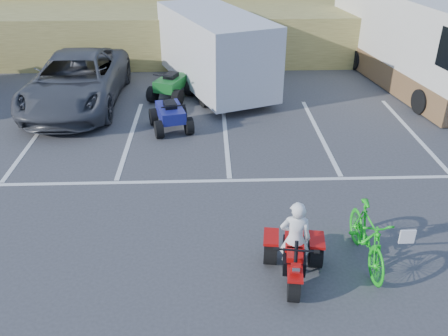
{
  "coord_description": "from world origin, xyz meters",
  "views": [
    {
      "loc": [
        -0.49,
        -7.32,
        5.71
      ],
      "look_at": [
        -0.18,
        1.22,
        1.0
      ],
      "focal_mm": 38.0,
      "sensor_mm": 36.0,
      "label": 1
    }
  ],
  "objects_px": {
    "red_trike_atv": "(292,278)",
    "grey_pickup": "(76,81)",
    "green_dirt_bike": "(367,236)",
    "cargo_trailer": "(215,49)",
    "quad_atv_blue": "(171,129)",
    "quad_atv_green": "(172,98)",
    "rv_motorhome": "(407,45)",
    "rider": "(295,239)"
  },
  "relations": [
    {
      "from": "cargo_trailer",
      "to": "quad_atv_blue",
      "type": "distance_m",
      "value": 3.96
    },
    {
      "from": "quad_atv_green",
      "to": "rv_motorhome",
      "type": "bearing_deg",
      "value": 33.18
    },
    {
      "from": "cargo_trailer",
      "to": "rv_motorhome",
      "type": "distance_m",
      "value": 6.99
    },
    {
      "from": "cargo_trailer",
      "to": "rv_motorhome",
      "type": "xyz_separation_m",
      "value": [
        6.96,
        0.64,
        -0.09
      ]
    },
    {
      "from": "red_trike_atv",
      "to": "grey_pickup",
      "type": "xyz_separation_m",
      "value": [
        -5.65,
        8.56,
        0.82
      ]
    },
    {
      "from": "rider",
      "to": "rv_motorhome",
      "type": "bearing_deg",
      "value": -110.8
    },
    {
      "from": "rider",
      "to": "rv_motorhome",
      "type": "height_order",
      "value": "rv_motorhome"
    },
    {
      "from": "green_dirt_bike",
      "to": "quad_atv_green",
      "type": "xyz_separation_m",
      "value": [
        -4.02,
        8.6,
        -0.56
      ]
    },
    {
      "from": "rider",
      "to": "quad_atv_green",
      "type": "height_order",
      "value": "rider"
    },
    {
      "from": "rider",
      "to": "quad_atv_green",
      "type": "distance_m",
      "value": 9.28
    },
    {
      "from": "red_trike_atv",
      "to": "rv_motorhome",
      "type": "height_order",
      "value": "rv_motorhome"
    },
    {
      "from": "rider",
      "to": "green_dirt_bike",
      "type": "distance_m",
      "value": 1.39
    },
    {
      "from": "rider",
      "to": "rv_motorhome",
      "type": "relative_size",
      "value": 0.17
    },
    {
      "from": "rider",
      "to": "grey_pickup",
      "type": "height_order",
      "value": "grey_pickup"
    },
    {
      "from": "grey_pickup",
      "to": "quad_atv_green",
      "type": "xyz_separation_m",
      "value": [
        3.01,
        0.45,
        -0.82
      ]
    },
    {
      "from": "rider",
      "to": "green_dirt_bike",
      "type": "bearing_deg",
      "value": -160.91
    },
    {
      "from": "grey_pickup",
      "to": "green_dirt_bike",
      "type": "bearing_deg",
      "value": -48.86
    },
    {
      "from": "cargo_trailer",
      "to": "quad_atv_green",
      "type": "bearing_deg",
      "value": -170.09
    },
    {
      "from": "green_dirt_bike",
      "to": "quad_atv_green",
      "type": "height_order",
      "value": "green_dirt_bike"
    },
    {
      "from": "rider",
      "to": "quad_atv_blue",
      "type": "xyz_separation_m",
      "value": [
        -2.54,
        6.32,
        -0.74
      ]
    },
    {
      "from": "green_dirt_bike",
      "to": "quad_atv_blue",
      "type": "bearing_deg",
      "value": 121.66
    },
    {
      "from": "red_trike_atv",
      "to": "rider",
      "type": "xyz_separation_m",
      "value": [
        0.02,
        0.15,
        0.74
      ]
    },
    {
      "from": "red_trike_atv",
      "to": "rv_motorhome",
      "type": "relative_size",
      "value": 0.16
    },
    {
      "from": "quad_atv_blue",
      "to": "quad_atv_green",
      "type": "height_order",
      "value": "quad_atv_green"
    },
    {
      "from": "grey_pickup",
      "to": "quad_atv_green",
      "type": "bearing_deg",
      "value": 8.82
    },
    {
      "from": "green_dirt_bike",
      "to": "cargo_trailer",
      "type": "height_order",
      "value": "cargo_trailer"
    },
    {
      "from": "red_trike_atv",
      "to": "green_dirt_bike",
      "type": "bearing_deg",
      "value": 24.78
    },
    {
      "from": "quad_atv_green",
      "to": "quad_atv_blue",
      "type": "bearing_deg",
      "value": -64.32
    },
    {
      "from": "red_trike_atv",
      "to": "rider",
      "type": "height_order",
      "value": "rider"
    },
    {
      "from": "green_dirt_bike",
      "to": "quad_atv_green",
      "type": "distance_m",
      "value": 9.51
    },
    {
      "from": "grey_pickup",
      "to": "rv_motorhome",
      "type": "bearing_deg",
      "value": 10.24
    },
    {
      "from": "grey_pickup",
      "to": "quad_atv_blue",
      "type": "distance_m",
      "value": 3.86
    },
    {
      "from": "green_dirt_bike",
      "to": "cargo_trailer",
      "type": "xyz_separation_m",
      "value": [
        -2.54,
        9.5,
        0.87
      ]
    },
    {
      "from": "red_trike_atv",
      "to": "rider",
      "type": "relative_size",
      "value": 0.97
    },
    {
      "from": "cargo_trailer",
      "to": "quad_atv_green",
      "type": "xyz_separation_m",
      "value": [
        -1.48,
        -0.9,
        -1.43
      ]
    },
    {
      "from": "grey_pickup",
      "to": "cargo_trailer",
      "type": "height_order",
      "value": "cargo_trailer"
    },
    {
      "from": "rider",
      "to": "grey_pickup",
      "type": "bearing_deg",
      "value": -47.78
    },
    {
      "from": "rider",
      "to": "cargo_trailer",
      "type": "height_order",
      "value": "cargo_trailer"
    },
    {
      "from": "quad_atv_blue",
      "to": "red_trike_atv",
      "type": "bearing_deg",
      "value": -83.29
    },
    {
      "from": "rv_motorhome",
      "to": "rider",
      "type": "bearing_deg",
      "value": -127.99
    },
    {
      "from": "cargo_trailer",
      "to": "green_dirt_bike",
      "type": "bearing_deg",
      "value": -96.4
    },
    {
      "from": "green_dirt_bike",
      "to": "quad_atv_green",
      "type": "relative_size",
      "value": 1.23
    }
  ]
}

